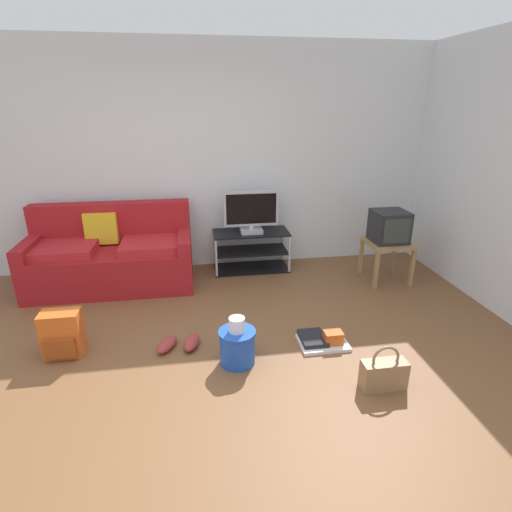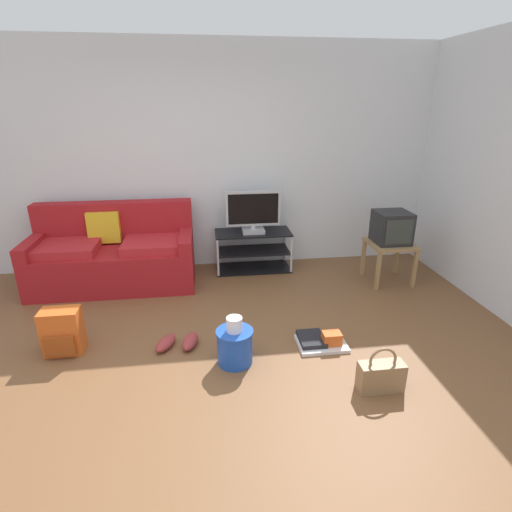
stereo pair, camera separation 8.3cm
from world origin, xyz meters
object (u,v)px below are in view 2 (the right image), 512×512
at_px(floor_tray, 321,341).
at_px(crt_tv, 392,227).
at_px(cleaning_bucket, 235,344).
at_px(side_table, 390,249).
at_px(couch, 114,255).
at_px(tv_stand, 253,251).
at_px(backpack, 63,332).
at_px(sneakers_pair, 178,342).
at_px(flat_tv, 253,212).
at_px(handbag, 381,375).

bearing_deg(floor_tray, crt_tv, 47.02).
bearing_deg(cleaning_bucket, side_table, 35.45).
xyz_separation_m(couch, floor_tray, (2.03, -1.60, -0.31)).
distance_m(side_table, floor_tray, 1.74).
distance_m(tv_stand, backpack, 2.44).
bearing_deg(sneakers_pair, backpack, 176.92).
height_order(flat_tv, side_table, flat_tv).
height_order(tv_stand, sneakers_pair, tv_stand).
bearing_deg(side_table, floor_tray, -133.36).
height_order(side_table, crt_tv, crt_tv).
bearing_deg(cleaning_bucket, crt_tv, 35.76).
relative_size(side_table, cleaning_bucket, 1.20).
relative_size(flat_tv, side_table, 1.35).
height_order(cleaning_bucket, floor_tray, cleaning_bucket).
distance_m(backpack, sneakers_pair, 0.97).
xyz_separation_m(tv_stand, backpack, (-1.83, -1.62, -0.05)).
distance_m(flat_tv, crt_tv, 1.63).
relative_size(handbag, floor_tray, 0.85).
bearing_deg(cleaning_bucket, flat_tv, 78.35).
bearing_deg(couch, handbag, -44.16).
bearing_deg(side_table, flat_tv, 160.13).
height_order(couch, handbag, couch).
bearing_deg(floor_tray, cleaning_bucket, -169.33).
relative_size(backpack, handbag, 1.11).
relative_size(tv_stand, backpack, 2.34).
height_order(tv_stand, crt_tv, crt_tv).
height_order(flat_tv, cleaning_bucket, flat_tv).
height_order(flat_tv, crt_tv, flat_tv).
height_order(crt_tv, floor_tray, crt_tv).
xyz_separation_m(tv_stand, crt_tv, (1.54, -0.56, 0.42)).
distance_m(side_table, backpack, 3.53).
distance_m(crt_tv, handbag, 2.15).
xyz_separation_m(couch, backpack, (-0.18, -1.41, -0.15)).
bearing_deg(floor_tray, handbag, -66.86).
height_order(tv_stand, backpack, tv_stand).
bearing_deg(sneakers_pair, cleaning_bucket, -31.26).
bearing_deg(cleaning_bucket, sneakers_pair, 148.74).
bearing_deg(floor_tray, tv_stand, 101.65).
bearing_deg(backpack, floor_tray, -26.02).
xyz_separation_m(side_table, floor_tray, (-1.17, -1.24, -0.36)).
distance_m(flat_tv, cleaning_bucket, 2.06).
bearing_deg(sneakers_pair, side_table, 24.31).
height_order(couch, flat_tv, flat_tv).
height_order(crt_tv, sneakers_pair, crt_tv).
bearing_deg(tv_stand, couch, -172.62).
bearing_deg(floor_tray, side_table, 46.64).
xyz_separation_m(tv_stand, flat_tv, (-0.00, -0.02, 0.50)).
relative_size(side_table, backpack, 1.24).
bearing_deg(side_table, backpack, -162.85).
distance_m(crt_tv, floor_tray, 1.82).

